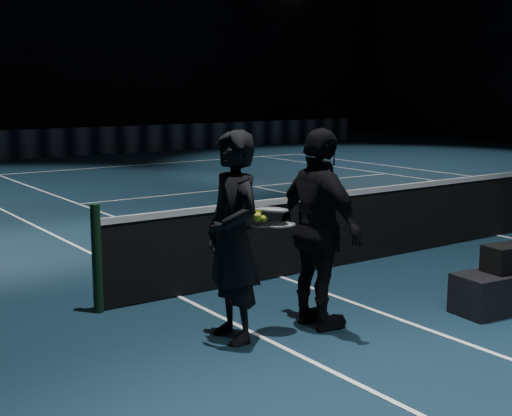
% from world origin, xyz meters
% --- Properties ---
extents(floor, '(36.00, 36.00, 0.00)m').
position_xyz_m(floor, '(0.00, 0.00, 0.00)').
color(floor, black).
rests_on(floor, ground).
extents(wall_back, '(30.00, 0.00, 30.00)m').
position_xyz_m(wall_back, '(0.00, 18.00, 5.00)').
color(wall_back, black).
rests_on(wall_back, ground).
extents(court_lines, '(10.98, 23.78, 0.01)m').
position_xyz_m(court_lines, '(0.00, 0.00, 0.00)').
color(court_lines, white).
rests_on(court_lines, floor).
extents(net_post_left, '(0.10, 0.10, 1.10)m').
position_xyz_m(net_post_left, '(-6.40, 0.00, 0.55)').
color(net_post_left, black).
rests_on(net_post_left, floor).
extents(net_mesh, '(12.80, 0.02, 0.86)m').
position_xyz_m(net_mesh, '(0.00, 0.00, 0.45)').
color(net_mesh, black).
rests_on(net_mesh, floor).
extents(net_tape, '(12.80, 0.03, 0.07)m').
position_xyz_m(net_tape, '(0.00, 0.00, 0.92)').
color(net_tape, white).
rests_on(net_tape, net_mesh).
extents(sponsor_backdrop, '(22.00, 0.15, 0.90)m').
position_xyz_m(sponsor_backdrop, '(0.00, 15.50, 0.45)').
color(sponsor_backdrop, black).
rests_on(sponsor_backdrop, floor).
extents(player_bench, '(1.38, 0.58, 0.40)m').
position_xyz_m(player_bench, '(-2.90, -2.30, 0.20)').
color(player_bench, black).
rests_on(player_bench, floor).
extents(player_a, '(0.48, 0.70, 1.87)m').
position_xyz_m(player_a, '(-5.71, -1.41, 0.93)').
color(player_a, black).
rests_on(player_a, floor).
extents(player_b, '(0.47, 1.10, 1.87)m').
position_xyz_m(player_b, '(-4.88, -1.60, 0.93)').
color(player_b, black).
rests_on(player_b, floor).
extents(racket_lower, '(0.71, 0.36, 0.03)m').
position_xyz_m(racket_lower, '(-5.27, -1.51, 1.01)').
color(racket_lower, black).
rests_on(racket_lower, player_a).
extents(racket_upper, '(0.70, 0.32, 0.10)m').
position_xyz_m(racket_upper, '(-5.31, -1.46, 1.14)').
color(racket_upper, black).
rests_on(racket_upper, player_b).
extents(tennis_balls, '(0.12, 0.10, 0.12)m').
position_xyz_m(tennis_balls, '(-5.46, -1.46, 1.09)').
color(tennis_balls, '#C6E330').
rests_on(tennis_balls, racket_upper).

